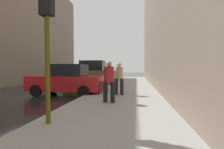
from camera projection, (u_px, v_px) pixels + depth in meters
name	position (u px, v px, depth m)	size (l,w,h in m)	color
ground_plane	(17.00, 96.00, 9.94)	(120.00, 120.00, 0.00)	black
sidewalk	(122.00, 97.00, 9.11)	(4.00, 40.00, 0.15)	gray
parked_red_hatchback	(67.00, 80.00, 10.30)	(4.22, 2.09, 1.79)	#B2191E
parked_bronze_suv	(91.00, 74.00, 15.85)	(4.63, 2.11, 2.25)	brown
parked_gray_coupe	(103.00, 74.00, 21.23)	(4.23, 2.11, 1.79)	slate
fire_hydrant	(109.00, 81.00, 14.74)	(0.42, 0.22, 0.70)	red
traffic_light	(47.00, 20.00, 4.35)	(0.32, 0.32, 3.60)	#514C0F
pedestrian_in_jeans	(110.00, 76.00, 10.47)	(0.50, 0.40, 1.71)	#728CB2
pedestrian_in_red_jacket	(109.00, 79.00, 7.11)	(0.52, 0.47, 1.71)	black
pedestrian_in_tan_coat	(119.00, 77.00, 9.23)	(0.53, 0.50, 1.71)	black
rolling_suitcase	(98.00, 87.00, 9.83)	(0.42, 0.59, 1.04)	#591414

